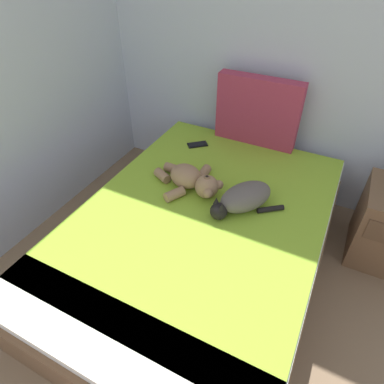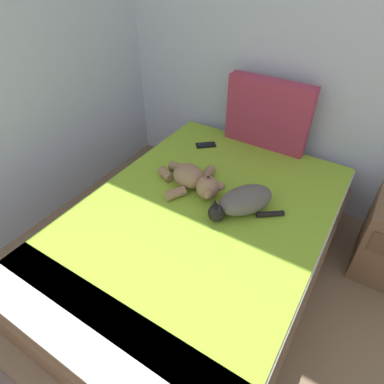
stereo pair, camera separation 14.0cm
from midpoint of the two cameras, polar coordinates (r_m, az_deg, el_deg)
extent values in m
cube|color=silver|center=(2.38, 24.14, 24.87)|extent=(3.55, 0.06, 2.62)
cube|color=brown|center=(2.16, -0.45, -10.41)|extent=(1.40, 1.99, 0.27)
cube|color=white|center=(1.99, -0.48, -6.17)|extent=(1.36, 1.93, 0.18)
cube|color=#8CB72D|center=(1.96, 0.30, -2.97)|extent=(1.34, 1.79, 0.02)
cube|color=silver|center=(1.52, -16.45, -23.58)|extent=(1.34, 0.32, 0.02)
cube|color=#A5334C|center=(2.49, 9.69, 13.58)|extent=(0.61, 0.10, 0.50)
ellipsoid|color=#59514C|center=(1.92, 7.27, -0.86)|extent=(0.34, 0.39, 0.15)
sphere|color=black|center=(1.85, 2.50, -3.42)|extent=(0.10, 0.10, 0.10)
cone|color=black|center=(1.80, 3.03, -2.58)|extent=(0.04, 0.04, 0.04)
cone|color=black|center=(1.83, 2.08, -1.60)|extent=(0.04, 0.04, 0.04)
cylinder|color=black|center=(1.95, 11.47, -2.97)|extent=(0.15, 0.12, 0.03)
ellipsoid|color=black|center=(1.94, 4.26, -2.37)|extent=(0.10, 0.11, 0.04)
ellipsoid|color=#937051|center=(2.07, -3.02, 2.72)|extent=(0.25, 0.22, 0.14)
sphere|color=#937051|center=(1.99, 0.56, 0.89)|extent=(0.14, 0.14, 0.14)
sphere|color=brown|center=(1.96, 0.57, 2.01)|extent=(0.06, 0.06, 0.06)
sphere|color=black|center=(1.94, 0.57, 2.59)|extent=(0.02, 0.02, 0.02)
sphere|color=#937051|center=(1.99, 2.67, 1.21)|extent=(0.06, 0.06, 0.06)
sphere|color=#937051|center=(1.92, 0.70, -0.31)|extent=(0.06, 0.06, 0.06)
cylinder|color=#937051|center=(2.17, 0.18, 3.25)|extent=(0.07, 0.13, 0.06)
cylinder|color=#937051|center=(2.22, -5.11, 4.02)|extent=(0.12, 0.06, 0.06)
cylinder|color=#937051|center=(2.00, -5.05, -0.45)|extent=(0.11, 0.14, 0.06)
cylinder|color=#937051|center=(2.16, -7.02, 2.79)|extent=(0.13, 0.10, 0.06)
cube|color=black|center=(2.52, -0.63, 8.20)|extent=(0.16, 0.15, 0.01)
cube|color=black|center=(2.52, -0.63, 8.30)|extent=(0.14, 0.13, 0.00)
camera|label=1|loc=(0.07, -92.08, -1.70)|focal=30.72mm
camera|label=2|loc=(0.07, 87.92, 1.70)|focal=30.72mm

